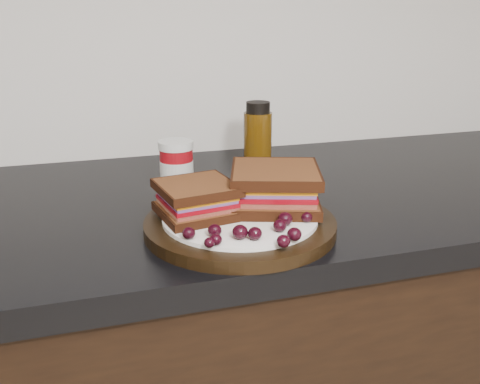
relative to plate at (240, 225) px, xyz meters
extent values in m
cube|color=black|center=(-0.06, 0.16, -0.03)|extent=(3.98, 0.60, 0.04)
cylinder|color=black|center=(0.00, 0.00, 0.00)|extent=(0.28, 0.28, 0.02)
ellipsoid|color=black|center=(-0.09, -0.06, 0.02)|extent=(0.02, 0.02, 0.02)
ellipsoid|color=black|center=(-0.05, -0.06, 0.02)|extent=(0.02, 0.02, 0.02)
ellipsoid|color=black|center=(-0.07, -0.09, 0.02)|extent=(0.01, 0.01, 0.01)
ellipsoid|color=black|center=(-0.06, -0.09, 0.02)|extent=(0.02, 0.02, 0.01)
ellipsoid|color=black|center=(-0.02, -0.08, 0.02)|extent=(0.02, 0.02, 0.02)
ellipsoid|color=black|center=(-0.01, -0.09, 0.02)|extent=(0.02, 0.02, 0.02)
ellipsoid|color=black|center=(0.02, -0.12, 0.02)|extent=(0.02, 0.02, 0.02)
ellipsoid|color=black|center=(0.04, -0.11, 0.02)|extent=(0.02, 0.02, 0.02)
ellipsoid|color=black|center=(0.03, -0.07, 0.02)|extent=(0.02, 0.02, 0.02)
ellipsoid|color=black|center=(0.05, -0.05, 0.02)|extent=(0.02, 0.02, 0.02)
ellipsoid|color=black|center=(0.08, -0.05, 0.02)|extent=(0.02, 0.02, 0.02)
ellipsoid|color=black|center=(0.06, -0.02, 0.02)|extent=(0.02, 0.02, 0.02)
ellipsoid|color=black|center=(0.08, -0.02, 0.02)|extent=(0.02, 0.02, 0.02)
ellipsoid|color=black|center=(0.09, 0.01, 0.02)|extent=(0.02, 0.02, 0.02)
ellipsoid|color=black|center=(0.08, 0.03, 0.02)|extent=(0.02, 0.02, 0.02)
ellipsoid|color=black|center=(0.05, 0.03, 0.02)|extent=(0.02, 0.02, 0.02)
ellipsoid|color=black|center=(-0.04, 0.05, 0.02)|extent=(0.02, 0.02, 0.02)
ellipsoid|color=black|center=(-0.04, 0.04, 0.02)|extent=(0.02, 0.02, 0.02)
ellipsoid|color=black|center=(-0.07, 0.04, 0.02)|extent=(0.02, 0.02, 0.02)
ellipsoid|color=black|center=(-0.07, 0.03, 0.02)|extent=(0.02, 0.02, 0.02)
ellipsoid|color=black|center=(-0.06, -0.01, 0.02)|extent=(0.02, 0.02, 0.02)
ellipsoid|color=black|center=(-0.07, -0.02, 0.02)|extent=(0.02, 0.02, 0.01)
ellipsoid|color=black|center=(-0.05, 0.02, 0.02)|extent=(0.02, 0.02, 0.02)
ellipsoid|color=black|center=(-0.08, 0.02, 0.02)|extent=(0.02, 0.02, 0.02)
ellipsoid|color=black|center=(-0.07, 0.01, 0.02)|extent=(0.02, 0.02, 0.02)
cylinder|color=maroon|center=(-0.05, 0.21, 0.04)|extent=(0.06, 0.06, 0.09)
cylinder|color=#462A07|center=(0.11, 0.24, 0.06)|extent=(0.06, 0.06, 0.15)
camera|label=1|loc=(-0.21, -0.69, 0.30)|focal=40.00mm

